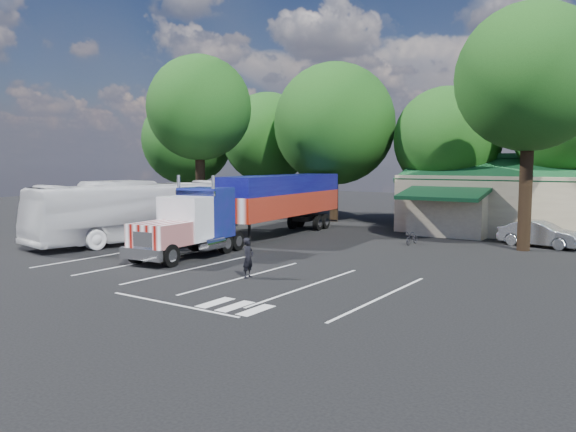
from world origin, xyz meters
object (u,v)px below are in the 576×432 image
Objects in this scene: woman at (248,258)px; silver_sedan at (540,234)px; tour_bus at (138,211)px; semi_truck at (262,202)px; bicycle at (412,238)px.

woman is 0.38× the size of silver_sedan.
woman reaches higher than silver_sedan.
silver_sedan is at bearing -34.88° from woman.
semi_truck is at bearing 49.39° from tour_bus.
woman is at bearing -61.86° from semi_truck.
semi_truck is 11.86× the size of woman.
silver_sedan is at bearing 17.79° from semi_truck.
semi_truck reaches higher than silver_sedan.
bicycle is at bearing 14.92° from semi_truck.
tour_bus is at bearing 61.18° from woman.
semi_truck reaches higher than woman.
semi_truck is at bearing -157.95° from bicycle.
silver_sedan reaches higher than bicycle.
semi_truck is at bearing 123.63° from silver_sedan.
semi_truck reaches higher than tour_bus.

